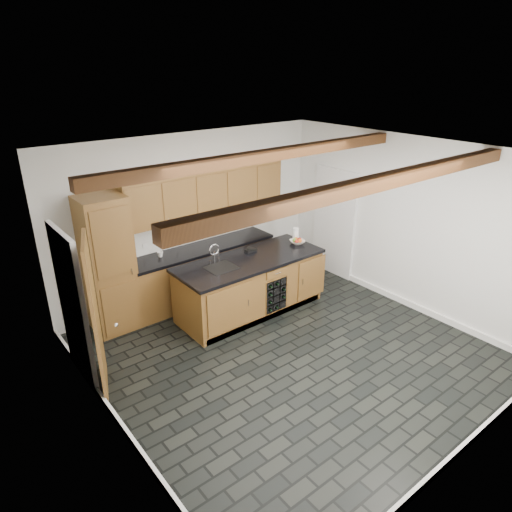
{
  "coord_description": "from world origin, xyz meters",
  "views": [
    {
      "loc": [
        -3.76,
        -3.96,
        3.83
      ],
      "look_at": [
        0.03,
        0.8,
        1.22
      ],
      "focal_mm": 32.0,
      "sensor_mm": 36.0,
      "label": 1
    }
  ],
  "objects_px": {
    "kitchen_scale": "(251,250)",
    "fruit_bowl": "(297,242)",
    "paper_towel": "(296,234)",
    "island": "(251,285)"
  },
  "relations": [
    {
      "from": "fruit_bowl",
      "to": "island",
      "type": "bearing_deg",
      "value": -178.64
    },
    {
      "from": "kitchen_scale",
      "to": "paper_towel",
      "type": "height_order",
      "value": "paper_towel"
    },
    {
      "from": "island",
      "to": "kitchen_scale",
      "type": "xyz_separation_m",
      "value": [
        0.19,
        0.25,
        0.49
      ]
    },
    {
      "from": "kitchen_scale",
      "to": "fruit_bowl",
      "type": "height_order",
      "value": "fruit_bowl"
    },
    {
      "from": "fruit_bowl",
      "to": "paper_towel",
      "type": "xyz_separation_m",
      "value": [
        0.08,
        0.13,
        0.09
      ]
    },
    {
      "from": "fruit_bowl",
      "to": "paper_towel",
      "type": "bearing_deg",
      "value": 58.86
    },
    {
      "from": "island",
      "to": "paper_towel",
      "type": "bearing_deg",
      "value": 7.89
    },
    {
      "from": "fruit_bowl",
      "to": "kitchen_scale",
      "type": "bearing_deg",
      "value": 165.29
    },
    {
      "from": "paper_towel",
      "to": "island",
      "type": "bearing_deg",
      "value": -172.11
    },
    {
      "from": "island",
      "to": "kitchen_scale",
      "type": "distance_m",
      "value": 0.58
    }
  ]
}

